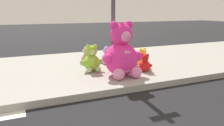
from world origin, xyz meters
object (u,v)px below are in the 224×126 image
object	(u,v)px
plush_pink_large	(122,54)
sign_pole	(113,6)
plush_lavender	(106,57)
plush_tan	(86,57)
plush_yellow	(142,59)
plush_lime	(92,61)
plush_red	(145,64)

from	to	relation	value
plush_pink_large	sign_pole	bearing A→B (deg)	87.25
plush_pink_large	plush_lavender	size ratio (longest dim) A/B	2.52
plush_tan	plush_yellow	bearing A→B (deg)	-34.24
plush_lime	plush_pink_large	bearing A→B (deg)	-53.73
plush_lavender	plush_tan	world-z (taller)	plush_lavender
sign_pole	plush_lime	size ratio (longest dim) A/B	4.48
sign_pole	plush_yellow	distance (m)	1.74
sign_pole	plush_lime	world-z (taller)	sign_pole
sign_pole	plush_lavender	world-z (taller)	sign_pole
plush_red	plush_yellow	bearing A→B (deg)	67.63
plush_yellow	plush_red	size ratio (longest dim) A/B	1.12
plush_yellow	plush_red	bearing A→B (deg)	-112.37
plush_pink_large	plush_yellow	bearing A→B (deg)	32.90
plush_lime	plush_red	distance (m)	1.41
plush_lavender	plush_red	xyz separation A→B (m)	(0.59, -1.25, -0.02)
plush_tan	plush_red	world-z (taller)	plush_tan
plush_pink_large	plush_lavender	bearing A→B (deg)	83.53
plush_yellow	plush_red	world-z (taller)	plush_yellow
plush_lime	plush_yellow	world-z (taller)	plush_lime
sign_pole	plush_tan	bearing A→B (deg)	115.44
plush_pink_large	plush_red	bearing A→B (deg)	9.64
plush_lavender	plush_tan	distance (m)	0.61
plush_lavender	plush_pink_large	bearing A→B (deg)	-96.47
plush_pink_large	plush_tan	distance (m)	1.64
plush_pink_large	plush_red	size ratio (longest dim) A/B	2.77
plush_pink_large	plush_yellow	world-z (taller)	plush_pink_large
plush_lavender	sign_pole	bearing A→B (deg)	-99.24
sign_pole	plush_pink_large	xyz separation A→B (m)	(-0.03, -0.59, -1.16)
plush_yellow	plush_lavender	distance (m)	1.10
sign_pole	plush_yellow	xyz separation A→B (m)	(0.92, 0.02, -1.48)
sign_pole	plush_pink_large	bearing A→B (deg)	-92.75
plush_lime	plush_yellow	bearing A→B (deg)	-3.95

